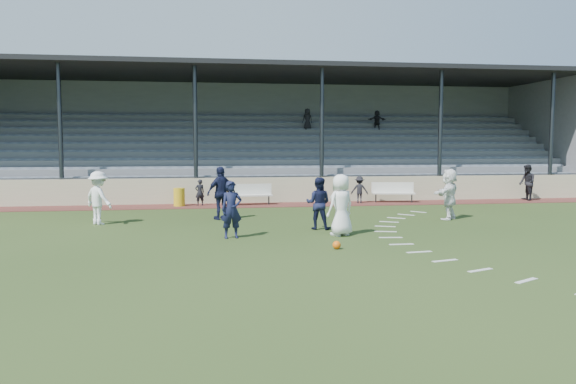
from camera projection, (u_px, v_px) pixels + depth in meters
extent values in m
plane|color=#2A3C18|center=(301.00, 247.00, 15.31)|extent=(90.00, 90.00, 0.00)
cube|color=#542621|center=(262.00, 205.00, 25.66)|extent=(34.00, 2.00, 0.02)
cube|color=#C3BB96|center=(260.00, 190.00, 26.64)|extent=(34.00, 0.18, 1.20)
cube|color=silver|center=(251.00, 196.00, 25.54)|extent=(2.03, 0.62, 0.06)
cube|color=silver|center=(250.00, 190.00, 25.74)|extent=(1.99, 0.28, 0.54)
cylinder|color=#2D3135|center=(232.00, 201.00, 25.35)|extent=(0.06, 0.06, 0.40)
cylinder|color=#2D3135|center=(269.00, 200.00, 25.78)|extent=(0.06, 0.06, 0.40)
cube|color=silver|center=(394.00, 193.00, 26.64)|extent=(2.04, 0.75, 0.06)
cube|color=silver|center=(392.00, 188.00, 26.83)|extent=(1.98, 0.42, 0.54)
cylinder|color=#2D3135|center=(376.00, 198.00, 26.68)|extent=(0.06, 0.06, 0.40)
cylinder|color=#2D3135|center=(412.00, 198.00, 26.63)|extent=(0.06, 0.06, 0.40)
cylinder|color=gold|center=(179.00, 197.00, 25.14)|extent=(0.50, 0.50, 0.81)
sphere|color=orange|center=(337.00, 245.00, 15.03)|extent=(0.22, 0.22, 0.22)
imported|color=white|center=(341.00, 205.00, 17.16)|extent=(1.10, 0.96, 1.89)
imported|color=#121733|center=(232.00, 210.00, 16.71)|extent=(0.68, 0.50, 1.72)
imported|color=#121733|center=(318.00, 203.00, 18.44)|extent=(1.01, 0.91, 1.72)
imported|color=white|center=(99.00, 198.00, 19.53)|extent=(1.35, 1.32, 1.86)
imported|color=#121733|center=(221.00, 193.00, 20.80)|extent=(1.25, 0.96, 1.98)
imported|color=white|center=(449.00, 194.00, 20.83)|extent=(1.64, 1.63, 1.89)
imported|color=black|center=(527.00, 182.00, 27.53)|extent=(0.75, 0.92, 1.77)
imported|color=black|center=(200.00, 192.00, 25.35)|extent=(0.50, 0.40, 1.18)
imported|color=black|center=(224.00, 195.00, 25.29)|extent=(0.63, 0.41, 1.00)
imported|color=black|center=(359.00, 190.00, 26.45)|extent=(0.89, 0.64, 1.25)
cube|color=slate|center=(259.00, 189.00, 27.18)|extent=(34.00, 0.80, 1.20)
cube|color=slate|center=(259.00, 176.00, 27.23)|extent=(33.00, 0.28, 0.10)
cube|color=slate|center=(257.00, 184.00, 27.95)|extent=(34.00, 0.80, 1.60)
cube|color=slate|center=(257.00, 167.00, 27.98)|extent=(33.00, 0.28, 0.10)
cube|color=slate|center=(256.00, 179.00, 28.73)|extent=(34.00, 0.80, 2.00)
cube|color=slate|center=(256.00, 158.00, 28.73)|extent=(33.00, 0.28, 0.10)
cube|color=slate|center=(255.00, 174.00, 29.50)|extent=(34.00, 0.80, 2.40)
cube|color=slate|center=(254.00, 150.00, 29.49)|extent=(33.00, 0.28, 0.10)
cube|color=slate|center=(253.00, 170.00, 30.27)|extent=(34.00, 0.80, 2.80)
cube|color=slate|center=(253.00, 143.00, 30.24)|extent=(33.00, 0.28, 0.10)
cube|color=slate|center=(252.00, 165.00, 31.04)|extent=(34.00, 0.80, 3.20)
cube|color=slate|center=(252.00, 136.00, 30.99)|extent=(33.00, 0.28, 0.10)
cube|color=slate|center=(251.00, 161.00, 31.81)|extent=(34.00, 0.80, 3.60)
cube|color=slate|center=(250.00, 129.00, 31.75)|extent=(33.00, 0.28, 0.10)
cube|color=slate|center=(250.00, 157.00, 32.58)|extent=(34.00, 0.80, 4.00)
cube|color=slate|center=(249.00, 122.00, 32.50)|extent=(33.00, 0.28, 0.10)
cube|color=slate|center=(249.00, 154.00, 33.35)|extent=(34.00, 0.80, 4.40)
cube|color=slate|center=(248.00, 116.00, 33.25)|extent=(33.00, 0.28, 0.10)
cube|color=slate|center=(248.00, 137.00, 33.85)|extent=(34.00, 0.40, 6.40)
cube|color=slate|center=(540.00, 137.00, 32.77)|extent=(0.30, 7.80, 6.40)
cube|color=black|center=(253.00, 74.00, 29.72)|extent=(34.60, 9.00, 0.22)
cylinder|color=#2D3135|center=(60.00, 134.00, 25.19)|extent=(0.20, 0.20, 6.50)
cylinder|color=#2D3135|center=(195.00, 134.00, 26.07)|extent=(0.20, 0.20, 6.50)
cylinder|color=#2D3135|center=(322.00, 134.00, 26.95)|extent=(0.20, 0.20, 6.50)
cylinder|color=#2D3135|center=(440.00, 135.00, 27.83)|extent=(0.20, 0.20, 6.50)
cylinder|color=#2D3135|center=(551.00, 135.00, 28.70)|extent=(0.20, 0.20, 6.50)
cylinder|color=#2D3135|center=(260.00, 177.00, 26.59)|extent=(34.00, 0.05, 0.05)
imported|color=black|center=(307.00, 119.00, 32.12)|extent=(0.66, 0.49, 1.21)
imported|color=black|center=(377.00, 120.00, 32.72)|extent=(1.09, 0.50, 1.14)
cube|color=silver|center=(419.00, 212.00, 23.11)|extent=(0.54, 0.61, 0.01)
cube|color=silver|center=(406.00, 215.00, 22.22)|extent=(0.59, 0.56, 0.01)
cube|color=silver|center=(396.00, 218.00, 21.24)|extent=(0.64, 0.51, 0.01)
cube|color=silver|center=(389.00, 222.00, 20.20)|extent=(0.67, 0.44, 0.01)
cube|color=silver|center=(385.00, 226.00, 19.12)|extent=(0.70, 0.37, 0.01)
cube|color=silver|center=(386.00, 232.00, 18.00)|extent=(0.71, 0.29, 0.01)
cube|color=silver|center=(391.00, 237.00, 16.86)|extent=(0.71, 0.21, 0.01)
cube|color=silver|center=(401.00, 244.00, 15.73)|extent=(0.70, 0.12, 0.01)
cube|color=silver|center=(419.00, 252.00, 14.62)|extent=(0.71, 0.21, 0.01)
cube|color=silver|center=(445.00, 261.00, 13.55)|extent=(0.71, 0.29, 0.01)
cube|color=silver|center=(480.00, 270.00, 12.53)|extent=(0.70, 0.37, 0.01)
cube|color=silver|center=(526.00, 281.00, 11.58)|extent=(0.67, 0.44, 0.01)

